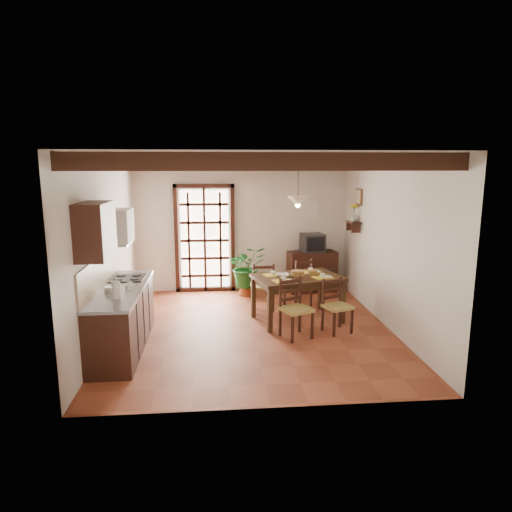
{
  "coord_description": "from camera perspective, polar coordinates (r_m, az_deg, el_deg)",
  "views": [
    {
      "loc": [
        -0.58,
        -7.11,
        2.64
      ],
      "look_at": [
        0.1,
        0.4,
        1.15
      ],
      "focal_mm": 32.0,
      "sensor_mm": 36.0,
      "label": 1
    }
  ],
  "objects": [
    {
      "name": "counter_items",
      "position": [
        6.95,
        -16.44,
        -3.29
      ],
      "size": [
        0.5,
        1.43,
        0.25
      ],
      "color": "black",
      "rests_on": "kitchen_counter"
    },
    {
      "name": "chair_far_left",
      "position": [
        8.51,
        0.82,
        -4.89
      ],
      "size": [
        0.43,
        0.41,
        0.91
      ],
      "rotation": [
        0.0,
        0.0,
        3.16
      ],
      "color": "#A69346",
      "rests_on": "ground_plane"
    },
    {
      "name": "fuse_box",
      "position": [
        9.86,
        7.07,
        5.92
      ],
      "size": [
        0.25,
        0.03,
        0.32
      ],
      "primitive_type": "cube",
      "color": "white",
      "rests_on": "room_shell"
    },
    {
      "name": "ground_plane",
      "position": [
        7.61,
        -0.48,
        -9.13
      ],
      "size": [
        5.0,
        5.0,
        0.0
      ],
      "primitive_type": "plane",
      "color": "brown"
    },
    {
      "name": "pendant_lamp",
      "position": [
        7.75,
        5.25,
        6.97
      ],
      "size": [
        0.36,
        0.36,
        0.84
      ],
      "color": "black",
      "rests_on": "room_shell"
    },
    {
      "name": "chair_near_left",
      "position": [
        7.2,
        4.98,
        -7.91
      ],
      "size": [
        0.56,
        0.55,
        0.93
      ],
      "rotation": [
        0.0,
        0.0,
        0.42
      ],
      "color": "#A69346",
      "rests_on": "ground_plane"
    },
    {
      "name": "table_setting",
      "position": [
        7.84,
        5.22,
        -2.08
      ],
      "size": [
        1.05,
        0.7,
        0.1
      ],
      "rotation": [
        0.0,
        0.0,
        0.25
      ],
      "color": "gold",
      "rests_on": "dining_table"
    },
    {
      "name": "shelf_vase",
      "position": [
        9.18,
        12.13,
        4.74
      ],
      "size": [
        0.15,
        0.15,
        0.15
      ],
      "primitive_type": "imported",
      "color": "#B2BFB2",
      "rests_on": "wall_shelf"
    },
    {
      "name": "dining_table",
      "position": [
        7.88,
        5.2,
        -3.24
      ],
      "size": [
        1.63,
        1.26,
        0.79
      ],
      "rotation": [
        0.0,
        0.0,
        0.25
      ],
      "color": "#352011",
      "rests_on": "ground_plane"
    },
    {
      "name": "wall_shelf",
      "position": [
        9.2,
        12.1,
        3.88
      ],
      "size": [
        0.2,
        0.42,
        0.2
      ],
      "color": "black",
      "rests_on": "room_shell"
    },
    {
      "name": "range_hood",
      "position": [
        7.27,
        -16.83,
        3.53
      ],
      "size": [
        0.38,
        0.6,
        0.54
      ],
      "color": "white",
      "rests_on": "room_shell"
    },
    {
      "name": "french_door",
      "position": [
        9.67,
        -6.43,
        2.41
      ],
      "size": [
        1.26,
        0.11,
        2.32
      ],
      "color": "white",
      "rests_on": "ground_plane"
    },
    {
      "name": "table_bowl",
      "position": [
        7.79,
        3.33,
        -2.4
      ],
      "size": [
        0.22,
        0.22,
        0.05
      ],
      "primitive_type": "imported",
      "rotation": [
        0.0,
        0.0,
        -0.03
      ],
      "color": "white",
      "rests_on": "dining_table"
    },
    {
      "name": "plant_pot",
      "position": [
        9.51,
        -1.16,
        -4.25
      ],
      "size": [
        0.35,
        0.35,
        0.22
      ],
      "primitive_type": "cone",
      "color": "maroon",
      "rests_on": "ground_plane"
    },
    {
      "name": "room_shell",
      "position": [
        7.18,
        -0.51,
        4.58
      ],
      "size": [
        4.52,
        5.02,
        2.81
      ],
      "color": "silver",
      "rests_on": "ground_plane"
    },
    {
      "name": "potted_plant",
      "position": [
        9.4,
        -1.17,
        -1.54
      ],
      "size": [
        2.29,
        2.06,
        2.23
      ],
      "primitive_type": "imported",
      "rotation": [
        0.0,
        0.0,
        0.19
      ],
      "color": "#144C19",
      "rests_on": "ground_plane"
    },
    {
      "name": "kitchen_counter",
      "position": [
        7.0,
        -16.36,
        -7.33
      ],
      "size": [
        0.64,
        2.25,
        1.38
      ],
      "color": "black",
      "rests_on": "ground_plane"
    },
    {
      "name": "framed_picture",
      "position": [
        9.17,
        12.73,
        7.22
      ],
      "size": [
        0.03,
        0.32,
        0.32
      ],
      "color": "brown",
      "rests_on": "room_shell"
    },
    {
      "name": "chair_far_right",
      "position": [
        8.78,
        5.3,
        -4.38
      ],
      "size": [
        0.57,
        0.57,
        0.93
      ],
      "rotation": [
        0.0,
        0.0,
        3.64
      ],
      "color": "#A69346",
      "rests_on": "ground_plane"
    },
    {
      "name": "sideboard",
      "position": [
        9.81,
        6.98,
        -1.92
      ],
      "size": [
        1.06,
        0.58,
        0.86
      ],
      "primitive_type": "cube",
      "rotation": [
        0.0,
        0.0,
        0.13
      ],
      "color": "black",
      "rests_on": "ground_plane"
    },
    {
      "name": "ceiling_beams",
      "position": [
        7.14,
        -0.52,
        11.57
      ],
      "size": [
        4.5,
        4.34,
        0.2
      ],
      "color": "black",
      "rests_on": "room_shell"
    },
    {
      "name": "shelf_flowers",
      "position": [
        9.16,
        12.18,
        6.03
      ],
      "size": [
        0.14,
        0.14,
        0.36
      ],
      "color": "gold",
      "rests_on": "shelf_vase"
    },
    {
      "name": "chair_near_right",
      "position": [
        7.53,
        10.05,
        -7.35
      ],
      "size": [
        0.51,
        0.5,
        0.86
      ],
      "rotation": [
        0.0,
        0.0,
        0.36
      ],
      "color": "#A69346",
      "rests_on": "ground_plane"
    },
    {
      "name": "upper_cabinet",
      "position": [
        6.05,
        -19.44,
        3.02
      ],
      "size": [
        0.35,
        0.8,
        0.7
      ],
      "primitive_type": "cube",
      "color": "black",
      "rests_on": "room_shell"
    },
    {
      "name": "crt_tv",
      "position": [
        9.68,
        7.08,
        1.66
      ],
      "size": [
        0.5,
        0.47,
        0.39
      ],
      "rotation": [
        0.0,
        0.0,
        0.14
      ],
      "color": "black",
      "rests_on": "sideboard"
    }
  ]
}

